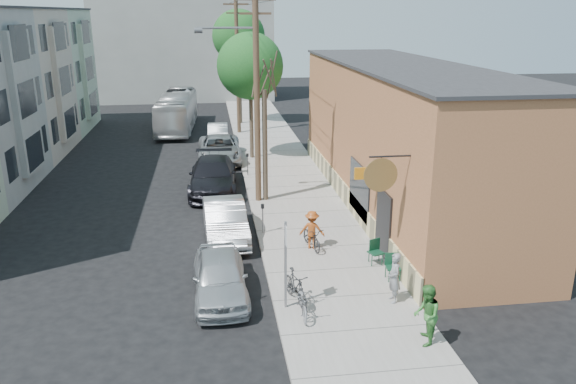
{
  "coord_description": "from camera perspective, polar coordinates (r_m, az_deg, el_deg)",
  "views": [
    {
      "loc": [
        0.28,
        -19.64,
        8.8
      ],
      "look_at": [
        3.45,
        2.88,
        1.5
      ],
      "focal_mm": 35.0,
      "sensor_mm": 36.0,
      "label": 1
    }
  ],
  "objects": [
    {
      "name": "car_4",
      "position": [
        40.05,
        -7.14,
        5.92
      ],
      "size": [
        1.45,
        4.0,
        1.31
      ],
      "primitive_type": "imported",
      "rotation": [
        0.0,
        0.0,
        -0.01
      ],
      "color": "#979C9E",
      "rests_on": "ground"
    },
    {
      "name": "utility_pole_near",
      "position": [
        25.95,
        -3.33,
        10.25
      ],
      "size": [
        3.57,
        0.28,
        10.0
      ],
      "color": "#503A28",
      "rests_on": "sidewalk"
    },
    {
      "name": "utility_pole_far",
      "position": [
        42.12,
        -5.16,
        13.01
      ],
      "size": [
        1.8,
        0.28,
        10.0
      ],
      "color": "#503A28",
      "rests_on": "sidewalk"
    },
    {
      "name": "patio_chair_a",
      "position": [
        20.48,
        8.91,
        -6.07
      ],
      "size": [
        0.65,
        0.65,
        0.88
      ],
      "primitive_type": null,
      "rotation": [
        0.0,
        0.0,
        0.38
      ],
      "color": "#103925",
      "rests_on": "sidewalk"
    },
    {
      "name": "parking_meter_far",
      "position": [
        31.12,
        -4.13,
        3.2
      ],
      "size": [
        0.14,
        0.14,
        1.24
      ],
      "color": "slate",
      "rests_on": "sidewalk"
    },
    {
      "name": "tree_bare",
      "position": [
        26.51,
        -2.35,
        4.68
      ],
      "size": [
        0.24,
        0.24,
        5.28
      ],
      "color": "#44392C",
      "rests_on": "sidewalk"
    },
    {
      "name": "car_2",
      "position": [
        28.92,
        -7.62,
        1.65
      ],
      "size": [
        2.59,
        5.85,
        1.67
      ],
      "primitive_type": "imported",
      "rotation": [
        0.0,
        0.0,
        -0.04
      ],
      "color": "black",
      "rests_on": "ground"
    },
    {
      "name": "cyclist_bike",
      "position": [
        21.57,
        2.44,
        -4.61
      ],
      "size": [
        0.88,
        1.73,
        0.87
      ],
      "primitive_type": "imported",
      "rotation": [
        0.0,
        0.0,
        0.19
      ],
      "color": "black",
      "rests_on": "sidewalk"
    },
    {
      "name": "patron_grey",
      "position": [
        17.88,
        10.74,
        -8.55
      ],
      "size": [
        0.4,
        0.6,
        1.62
      ],
      "primitive_type": "imported",
      "rotation": [
        0.0,
        0.0,
        -1.58
      ],
      "color": "gray",
      "rests_on": "sidewalk"
    },
    {
      "name": "tree_leafy_mid",
      "position": [
        34.33,
        -3.86,
        12.63
      ],
      "size": [
        3.98,
        3.98,
        7.59
      ],
      "color": "#44392C",
      "rests_on": "sidewalk"
    },
    {
      "name": "ground",
      "position": [
        21.52,
        -8.1,
        -6.53
      ],
      "size": [
        120.0,
        120.0,
        0.0
      ],
      "primitive_type": "plane",
      "color": "black"
    },
    {
      "name": "end_cap_building",
      "position": [
        61.75,
        -10.47,
        14.91
      ],
      "size": [
        18.0,
        8.0,
        12.0
      ],
      "primitive_type": "cube",
      "color": "gray",
      "rests_on": "ground"
    },
    {
      "name": "patio_chair_b",
      "position": [
        19.43,
        10.62,
        -7.53
      ],
      "size": [
        0.55,
        0.55,
        0.88
      ],
      "primitive_type": null,
      "rotation": [
        0.0,
        0.0,
        -0.11
      ],
      "color": "#103925",
      "rests_on": "sidewalk"
    },
    {
      "name": "patron_green",
      "position": [
        15.94,
        13.89,
        -12.03
      ],
      "size": [
        0.87,
        0.99,
        1.72
      ],
      "primitive_type": "imported",
      "rotation": [
        0.0,
        0.0,
        -1.87
      ],
      "color": "#34772F",
      "rests_on": "sidewalk"
    },
    {
      "name": "sign_post",
      "position": [
        16.87,
        -0.25,
        -6.59
      ],
      "size": [
        0.07,
        0.45,
        2.8
      ],
      "color": "slate",
      "rests_on": "sidewalk"
    },
    {
      "name": "car_3",
      "position": [
        34.89,
        -6.96,
        4.35
      ],
      "size": [
        2.57,
        5.55,
        1.54
      ],
      "primitive_type": "imported",
      "rotation": [
        0.0,
        0.0,
        -0.0
      ],
      "color": "#9CA0A3",
      "rests_on": "ground"
    },
    {
      "name": "car_1",
      "position": [
        22.85,
        -6.4,
        -2.9
      ],
      "size": [
        1.86,
        4.74,
        1.54
      ],
      "primitive_type": "imported",
      "rotation": [
        0.0,
        0.0,
        0.05
      ],
      "color": "#B0B2B8",
      "rests_on": "ground"
    },
    {
      "name": "cafe_building",
      "position": [
        26.7,
        11.26,
        5.57
      ],
      "size": [
        6.6,
        20.2,
        6.61
      ],
      "color": "#9C5E3A",
      "rests_on": "ground"
    },
    {
      "name": "car_0",
      "position": [
        18.32,
        -6.93,
        -8.52
      ],
      "size": [
        1.8,
        4.27,
        1.44
      ],
      "primitive_type": "imported",
      "rotation": [
        0.0,
        0.0,
        0.02
      ],
      "color": "#B5B8BD",
      "rests_on": "ground"
    },
    {
      "name": "parked_bike_b",
      "position": [
        17.03,
        1.56,
        -11.08
      ],
      "size": [
        0.64,
        1.64,
        0.85
      ],
      "primitive_type": "imported",
      "rotation": [
        0.0,
        0.0,
        -0.05
      ],
      "color": "slate",
      "rests_on": "sidewalk"
    },
    {
      "name": "tree_leafy_far",
      "position": [
        45.81,
        -5.03,
        15.47
      ],
      "size": [
        4.14,
        4.14,
        8.94
      ],
      "color": "#44392C",
      "rests_on": "sidewalk"
    },
    {
      "name": "parked_bike_a",
      "position": [
        17.67,
        0.77,
        -9.61
      ],
      "size": [
        0.89,
        1.79,
        1.04
      ],
      "primitive_type": "imported",
      "rotation": [
        0.0,
        0.0,
        0.24
      ],
      "color": "black",
      "rests_on": "sidewalk"
    },
    {
      "name": "parking_meter_near",
      "position": [
        22.88,
        -2.59,
        -2.2
      ],
      "size": [
        0.14,
        0.14,
        1.24
      ],
      "color": "slate",
      "rests_on": "sidewalk"
    },
    {
      "name": "sidewalk",
      "position": [
        32.11,
        -0.6,
        2.02
      ],
      "size": [
        4.5,
        58.0,
        0.15
      ],
      "primitive_type": "cube",
      "color": "gray",
      "rests_on": "ground"
    },
    {
      "name": "bus",
      "position": [
        45.07,
        -11.21,
        8.05
      ],
      "size": [
        2.92,
        10.41,
        2.87
      ],
      "primitive_type": "imported",
      "rotation": [
        0.0,
        0.0,
        -0.05
      ],
      "color": "silver",
      "rests_on": "ground"
    },
    {
      "name": "cyclist",
      "position": [
        21.45,
        2.45,
        -3.84
      ],
      "size": [
        1.09,
        0.81,
        1.5
      ],
      "primitive_type": "imported",
      "rotation": [
        0.0,
        0.0,
        2.85
      ],
      "color": "#974115",
      "rests_on": "sidewalk"
    }
  ]
}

